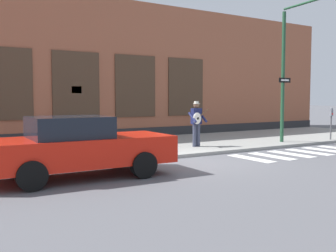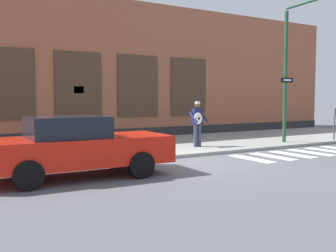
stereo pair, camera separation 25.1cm
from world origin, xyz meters
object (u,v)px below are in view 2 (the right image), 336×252
object	(u,v)px
parking_meter	(334,119)
utility_box	(61,131)
red_car	(75,147)
traffic_light	(307,46)
busker	(198,121)

from	to	relation	value
parking_meter	utility_box	bearing A→B (deg)	154.28
red_car	traffic_light	bearing A→B (deg)	5.49
traffic_light	parking_meter	xyz separation A→B (m)	(2.71, 0.68, -2.93)
utility_box	red_car	bearing A→B (deg)	-102.95
busker	traffic_light	distance (m)	5.17
red_car	busker	xyz separation A→B (m)	(5.63, 2.71, 0.33)
utility_box	traffic_light	bearing A→B (deg)	-36.13
traffic_light	utility_box	bearing A→B (deg)	143.87
parking_meter	utility_box	distance (m)	11.86
traffic_light	utility_box	xyz separation A→B (m)	(-7.97, 5.82, -3.37)
parking_meter	utility_box	xyz separation A→B (m)	(-10.68, 5.14, -0.44)
red_car	traffic_light	distance (m)	10.10
busker	traffic_light	xyz separation A→B (m)	(3.90, -1.80, 2.89)
busker	traffic_light	world-z (taller)	traffic_light
busker	parking_meter	size ratio (longest dim) A/B	1.21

